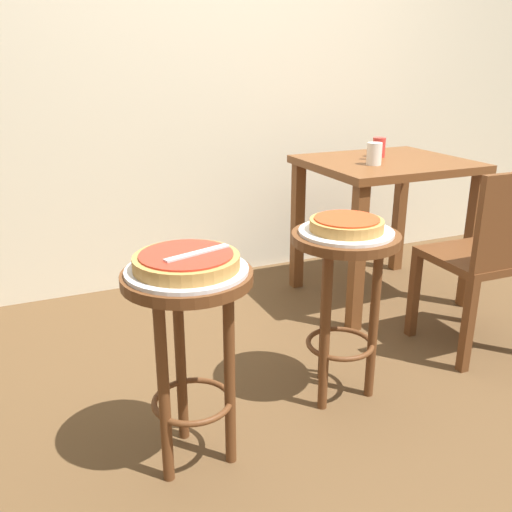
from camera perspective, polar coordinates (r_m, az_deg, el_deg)
name	(u,v)px	position (r m, az deg, el deg)	size (l,w,h in m)	color
ground_plane	(369,410)	(2.26, 11.45, -15.14)	(6.00, 6.00, 0.00)	brown
back_wall	(213,13)	(3.34, -4.37, 23.38)	(6.00, 0.10, 3.00)	beige
stool_foreground	(189,324)	(1.75, -6.81, -6.84)	(0.40, 0.40, 0.67)	#5B3319
serving_plate_foreground	(187,270)	(1.68, -7.05, -1.43)	(0.37, 0.37, 0.01)	silver
pizza_foreground	(186,261)	(1.67, -7.09, -0.51)	(0.32, 0.32, 0.05)	#B78442
stool_middle	(344,277)	(2.11, 8.91, -2.13)	(0.40, 0.40, 0.67)	#5B3319
serving_plate_middle	(346,232)	(2.06, 9.16, 2.45)	(0.35, 0.35, 0.01)	silver
pizza_middle	(347,224)	(2.05, 9.20, 3.20)	(0.27, 0.27, 0.05)	#B78442
dining_table	(385,186)	(3.08, 12.96, 6.93)	(0.81, 0.71, 0.77)	brown
cup_near_edge	(374,154)	(2.89, 11.94, 10.14)	(0.07, 0.07, 0.11)	silver
cup_far_edge	(379,147)	(3.13, 12.40, 10.75)	(0.07, 0.07, 0.10)	red
condiment_shaker	(371,151)	(3.04, 11.67, 10.40)	(0.04, 0.04, 0.09)	white
wooden_chair	(489,255)	(2.63, 22.63, 0.11)	(0.41, 0.41, 0.85)	#5B3319
pizza_server_knife	(198,253)	(1.65, -5.93, 0.28)	(0.22, 0.02, 0.01)	silver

